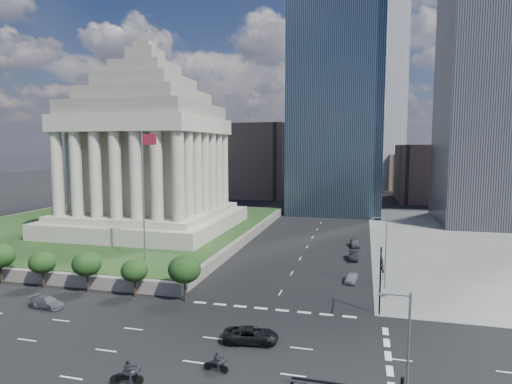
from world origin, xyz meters
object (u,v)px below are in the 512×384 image
(street_lamp_south, at_px, (405,357))
(motorcycle_lead, at_px, (216,362))
(suv_grey, at_px, (47,302))
(parked_sedan_far, at_px, (355,243))
(parked_sedan_mid, at_px, (354,256))
(traffic_signal_ne, at_px, (381,275))
(pickup_truck, at_px, (251,335))
(parked_sedan_near, at_px, (351,278))
(war_memorial, at_px, (148,137))
(motorcycle_trail, at_px, (127,373))
(street_lamp_north, at_px, (385,248))
(flagpole, at_px, (144,188))

(street_lamp_south, xyz_separation_m, motorcycle_lead, (-14.88, 4.93, -4.79))
(suv_grey, bearing_deg, parked_sedan_far, -32.48)
(parked_sedan_mid, bearing_deg, traffic_signal_ne, -82.54)
(traffic_signal_ne, bearing_deg, pickup_truck, -145.45)
(traffic_signal_ne, bearing_deg, motorcycle_lead, -133.58)
(suv_grey, distance_m, parked_sedan_near, 40.03)
(war_memorial, relative_size, motorcycle_trail, 14.08)
(parked_sedan_far, height_order, motorcycle_trail, motorcycle_trail)
(motorcycle_trail, bearing_deg, street_lamp_north, 40.18)
(motorcycle_trail, bearing_deg, pickup_truck, 37.07)
(pickup_truck, bearing_deg, street_lamp_south, -138.64)
(street_lamp_north, xyz_separation_m, parked_sedan_near, (-4.33, 1.86, -5.02))
(war_memorial, relative_size, pickup_truck, 7.12)
(parked_sedan_mid, bearing_deg, street_lamp_north, -73.62)
(street_lamp_south, height_order, parked_sedan_near, street_lamp_south)
(traffic_signal_ne, relative_size, parked_sedan_far, 1.79)
(suv_grey, height_order, parked_sedan_near, suv_grey)
(suv_grey, xyz_separation_m, parked_sedan_mid, (35.28, 31.54, 0.06))
(flagpole, height_order, street_lamp_south, flagpole)
(street_lamp_north, distance_m, pickup_truck, 24.52)
(pickup_truck, relative_size, parked_sedan_near, 1.46)
(parked_sedan_mid, relative_size, motorcycle_lead, 1.86)
(flagpole, relative_size, motorcycle_lead, 8.52)
(war_memorial, distance_m, motorcycle_trail, 62.30)
(pickup_truck, bearing_deg, motorcycle_trail, 132.29)
(parked_sedan_mid, height_order, motorcycle_trail, motorcycle_trail)
(flagpole, bearing_deg, parked_sedan_mid, 26.66)
(pickup_truck, bearing_deg, street_lamp_north, -42.97)
(parked_sedan_mid, relative_size, parked_sedan_far, 0.98)
(flagpole, xyz_separation_m, parked_sedan_near, (30.83, 2.86, -12.47))
(pickup_truck, xyz_separation_m, parked_sedan_mid, (9.06, 34.43, -0.04))
(parked_sedan_near, distance_m, motorcycle_lead, 29.85)
(parked_sedan_far, bearing_deg, flagpole, -148.54)
(suv_grey, bearing_deg, street_lamp_north, -58.70)
(street_lamp_south, relative_size, motorcycle_lead, 4.26)
(street_lamp_north, bearing_deg, war_memorial, 154.08)
(street_lamp_north, relative_size, motorcycle_trail, 3.61)
(parked_sedan_far, bearing_deg, suv_grey, -138.36)
(traffic_signal_ne, bearing_deg, suv_grey, -171.55)
(parked_sedan_far, bearing_deg, war_memorial, 173.81)
(suv_grey, relative_size, motorcycle_trail, 1.64)
(street_lamp_south, xyz_separation_m, pickup_truck, (-13.39, 11.05, -4.90))
(suv_grey, bearing_deg, traffic_signal_ne, -73.56)
(parked_sedan_near, bearing_deg, motorcycle_lead, -104.27)
(war_memorial, height_order, street_lamp_north, war_memorial)
(suv_grey, relative_size, parked_sedan_mid, 1.04)
(traffic_signal_ne, xyz_separation_m, street_lamp_south, (0.83, -19.70, 0.41))
(traffic_signal_ne, distance_m, street_lamp_north, 11.34)
(street_lamp_south, distance_m, pickup_truck, 18.03)
(war_memorial, bearing_deg, traffic_signal_ne, -36.42)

